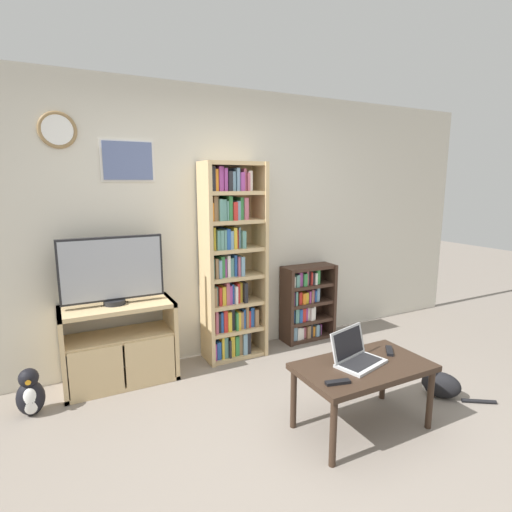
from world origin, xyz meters
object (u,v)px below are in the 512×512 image
(cat, at_px, (439,383))
(penguin_figurine, at_px, (30,394))
(remote_near_laptop, at_px, (338,382))
(bookshelf_tall, at_px, (230,265))
(tv_stand, at_px, (120,345))
(bookshelf_short, at_px, (305,303))
(laptop, at_px, (356,355))
(television, at_px, (112,270))
(coffee_table, at_px, (363,372))
(remote_far_from_laptop, at_px, (389,351))

(cat, bearing_deg, penguin_figurine, 122.99)
(remote_near_laptop, bearing_deg, bookshelf_tall, 13.59)
(tv_stand, xyz_separation_m, penguin_figurine, (-0.68, -0.19, -0.18))
(tv_stand, distance_m, remote_near_laptop, 1.91)
(bookshelf_short, distance_m, laptop, 1.63)
(television, bearing_deg, laptop, -45.78)
(television, relative_size, penguin_figurine, 2.28)
(tv_stand, xyz_separation_m, bookshelf_short, (1.97, 0.12, 0.06))
(bookshelf_tall, bearing_deg, television, -177.51)
(coffee_table, bearing_deg, tv_stand, 134.24)
(bookshelf_short, distance_m, remote_far_from_laptop, 1.51)
(television, bearing_deg, bookshelf_tall, 2.49)
(bookshelf_tall, xyz_separation_m, coffee_table, (0.34, -1.53, -0.51))
(bookshelf_tall, xyz_separation_m, cat, (1.19, -1.50, -0.82))
(bookshelf_tall, relative_size, laptop, 4.76)
(tv_stand, bearing_deg, penguin_figurine, -164.20)
(coffee_table, xyz_separation_m, laptop, (-0.03, 0.05, 0.11))
(bookshelf_tall, height_order, coffee_table, bookshelf_tall)
(cat, bearing_deg, television, 112.99)
(remote_far_from_laptop, relative_size, penguin_figurine, 0.41)
(cat, bearing_deg, tv_stand, 113.46)
(bookshelf_short, bearing_deg, tv_stand, -176.61)
(tv_stand, xyz_separation_m, remote_near_laptop, (1.07, -1.57, 0.14))
(laptop, xyz_separation_m, remote_near_laptop, (-0.30, -0.18, -0.05))
(cat, bearing_deg, bookshelf_tall, 93.96)
(coffee_table, bearing_deg, bookshelf_tall, 102.45)
(remote_far_from_laptop, bearing_deg, television, -178.17)
(remote_near_laptop, bearing_deg, laptop, -45.35)
(coffee_table, distance_m, remote_far_from_laptop, 0.33)
(tv_stand, height_order, coffee_table, tv_stand)
(remote_near_laptop, bearing_deg, bookshelf_short, -14.68)
(coffee_table, relative_size, remote_near_laptop, 5.62)
(tv_stand, height_order, cat, tv_stand)
(laptop, distance_m, cat, 0.98)
(bookshelf_tall, bearing_deg, coffee_table, -77.55)
(remote_near_laptop, distance_m, penguin_figurine, 2.26)
(tv_stand, bearing_deg, laptop, -45.39)
(laptop, height_order, penguin_figurine, laptop)
(television, bearing_deg, coffee_table, -46.13)
(tv_stand, relative_size, cat, 2.03)
(tv_stand, relative_size, bookshelf_short, 1.12)
(television, bearing_deg, remote_near_laptop, -55.83)
(tv_stand, bearing_deg, remote_far_from_laptop, -38.56)
(television, bearing_deg, tv_stand, -64.10)
(bookshelf_short, height_order, remote_far_from_laptop, bookshelf_short)
(tv_stand, bearing_deg, remote_near_laptop, -55.65)
(remote_near_laptop, xyz_separation_m, cat, (1.18, 0.16, -0.37))
(laptop, bearing_deg, penguin_figurine, 134.60)
(tv_stand, bearing_deg, coffee_table, -45.76)
(tv_stand, height_order, bookshelf_short, bookshelf_short)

